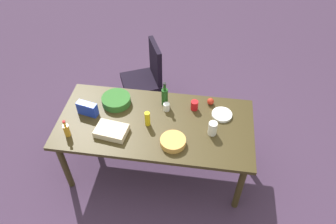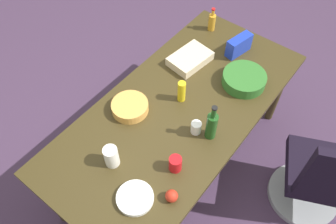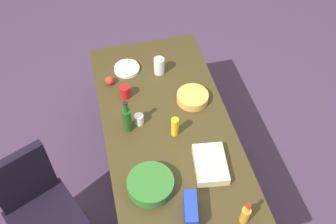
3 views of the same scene
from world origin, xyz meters
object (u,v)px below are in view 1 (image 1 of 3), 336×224
conference_table (155,128)px  paper_plate_stack (222,115)px  dressing_bottle (67,130)px  office_chair (145,85)px  paper_cup (166,107)px  mayo_jar (213,128)px  mustard_bottle (147,119)px  sheet_cake (111,131)px  apple_red (211,101)px  wine_bottle (165,96)px  chip_bowl (173,142)px  red_solo_cup (194,105)px  chip_bag_blue (87,109)px  salad_bowl (116,100)px

conference_table → paper_plate_stack: 0.73m
paper_plate_stack → dressing_bottle: bearing=-162.1°
office_chair → paper_cup: 1.02m
conference_table → paper_plate_stack: paper_plate_stack is taller
mayo_jar → mustard_bottle: 0.68m
sheet_cake → apple_red: bearing=30.4°
mustard_bottle → wine_bottle: bearing=68.6°
paper_plate_stack → paper_cup: bearing=179.6°
conference_table → mustard_bottle: size_ratio=12.13×
wine_bottle → paper_plate_stack: 0.65m
office_chair → chip_bowl: bearing=-66.7°
sheet_cake → mustard_bottle: 0.39m
red_solo_cup → wine_bottle: size_ratio=0.37×
chip_bowl → wine_bottle: 0.59m
office_chair → sheet_cake: bearing=-93.9°
office_chair → red_solo_cup: 1.15m
chip_bag_blue → wine_bottle: bearing=18.6°
apple_red → chip_bowl: 0.71m
chip_bag_blue → dressing_bottle: bearing=-108.4°
apple_red → paper_cup: bearing=-161.1°
paper_cup → sheet_cake: paper_cup is taller
conference_table → dressing_bottle: (-0.85, -0.30, 0.16)m
conference_table → chip_bag_blue: bearing=177.6°
paper_cup → mustard_bottle: size_ratio=0.53×
mustard_bottle → wine_bottle: (0.13, 0.33, 0.03)m
chip_bowl → paper_plate_stack: (0.47, 0.46, -0.02)m
chip_bag_blue → mustard_bottle: 0.67m
conference_table → salad_bowl: size_ratio=6.48×
office_chair → dressing_bottle: bearing=-111.3°
mayo_jar → mustard_bottle: bearing=177.4°
chip_bag_blue → wine_bottle: wine_bottle is taller
dressing_bottle → wine_bottle: wine_bottle is taller
red_solo_cup → salad_bowl: 0.87m
dressing_bottle → salad_bowl: (0.37, 0.53, -0.04)m
chip_bag_blue → office_chair: bearing=67.8°
chip_bowl → conference_table: bearing=131.1°
mustard_bottle → salad_bowl: (-0.41, 0.27, -0.04)m
conference_table → paper_cup: size_ratio=23.03×
sheet_cake → chip_bowl: (0.64, -0.05, -0.00)m
office_chair → chip_bag_blue: 1.18m
salad_bowl → mayo_jar: bearing=-15.6°
chip_bag_blue → wine_bottle: (0.80, 0.27, 0.04)m
mayo_jar → chip_bowl: size_ratio=0.59×
sheet_cake → chip_bowl: 0.64m
conference_table → chip_bag_blue: size_ratio=9.42×
red_solo_cup → mustard_bottle: size_ratio=0.64×
apple_red → sheet_cake: bearing=-149.6°
apple_red → conference_table: bearing=-146.8°
dressing_bottle → mustard_bottle: size_ratio=1.22×
chip_bowl → wine_bottle: wine_bottle is taller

